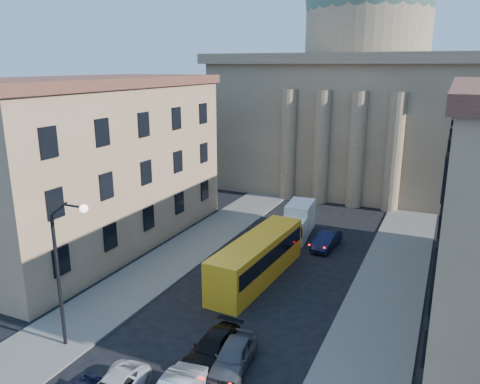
% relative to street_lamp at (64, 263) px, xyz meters
% --- Properties ---
extents(sidewalk_left, '(5.00, 60.00, 0.15)m').
position_rel_street_lamp_xyz_m(sidewalk_left, '(-1.53, 10.00, -5.21)').
color(sidewalk_left, '#615E59').
rests_on(sidewalk_left, ground).
extents(sidewalk_right, '(5.00, 60.00, 0.15)m').
position_rel_street_lamp_xyz_m(sidewalk_right, '(15.47, 10.00, -5.21)').
color(sidewalk_right, '#615E59').
rests_on(sidewalk_right, ground).
extents(church, '(68.02, 28.76, 36.60)m').
position_rel_street_lamp_xyz_m(church, '(6.97, 47.47, 6.59)').
color(church, '#7B634B').
rests_on(church, ground).
extents(building_left, '(11.60, 26.60, 14.70)m').
position_rel_street_lamp_xyz_m(building_left, '(-10.03, 14.00, 2.14)').
color(building_left, tan).
rests_on(building_left, ground).
extents(street_lamp, '(2.62, 0.44, 8.83)m').
position_rel_street_lamp_xyz_m(street_lamp, '(0.00, 0.00, 0.00)').
color(street_lamp, black).
rests_on(street_lamp, ground).
extents(car_right_mid, '(1.96, 4.68, 1.35)m').
position_rel_street_lamp_xyz_m(car_right_mid, '(7.77, 2.48, -4.61)').
color(car_right_mid, black).
rests_on(car_right_mid, ground).
extents(car_right_far, '(2.28, 4.58, 1.50)m').
position_rel_street_lamp_xyz_m(car_right_far, '(9.18, 2.16, -4.54)').
color(car_right_far, '#48484D').
rests_on(car_right_far, ground).
extents(car_right_distant, '(1.89, 4.53, 1.46)m').
position_rel_street_lamp_xyz_m(car_right_distant, '(9.39, 20.99, -4.56)').
color(car_right_distant, black).
rests_on(car_right_distant, ground).
extents(city_bus, '(3.31, 11.62, 3.24)m').
position_rel_street_lamp_xyz_m(city_bus, '(6.16, 12.77, -3.55)').
color(city_bus, gold).
rests_on(city_bus, ground).
extents(box_truck, '(2.65, 5.72, 3.05)m').
position_rel_street_lamp_xyz_m(box_truck, '(6.14, 22.88, -3.84)').
color(box_truck, silver).
rests_on(box_truck, ground).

